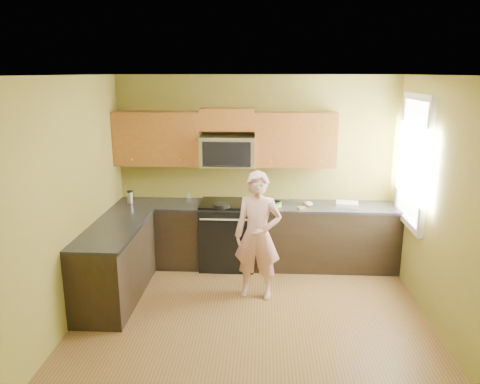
# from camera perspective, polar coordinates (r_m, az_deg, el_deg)

# --- Properties ---
(floor) EXTENTS (4.00, 4.00, 0.00)m
(floor) POSITION_cam_1_polar(r_m,az_deg,el_deg) (5.33, 1.45, -16.24)
(floor) COLOR brown
(floor) RESTS_ON ground
(ceiling) EXTENTS (4.00, 4.00, 0.00)m
(ceiling) POSITION_cam_1_polar(r_m,az_deg,el_deg) (4.58, 1.68, 14.20)
(ceiling) COLOR white
(ceiling) RESTS_ON ground
(wall_back) EXTENTS (4.00, 0.00, 4.00)m
(wall_back) POSITION_cam_1_polar(r_m,az_deg,el_deg) (6.72, 2.03, 2.71)
(wall_back) COLOR olive
(wall_back) RESTS_ON ground
(wall_front) EXTENTS (4.00, 0.00, 4.00)m
(wall_front) POSITION_cam_1_polar(r_m,az_deg,el_deg) (2.93, 0.45, -13.55)
(wall_front) COLOR olive
(wall_front) RESTS_ON ground
(wall_left) EXTENTS (0.00, 4.00, 4.00)m
(wall_left) POSITION_cam_1_polar(r_m,az_deg,el_deg) (5.23, -20.94, -1.72)
(wall_left) COLOR olive
(wall_left) RESTS_ON ground
(wall_right) EXTENTS (0.00, 4.00, 4.00)m
(wall_right) POSITION_cam_1_polar(r_m,az_deg,el_deg) (5.14, 24.47, -2.35)
(wall_right) COLOR olive
(wall_right) RESTS_ON ground
(cabinet_back_run) EXTENTS (4.00, 0.60, 0.88)m
(cabinet_back_run) POSITION_cam_1_polar(r_m,az_deg,el_deg) (6.68, 1.91, -5.48)
(cabinet_back_run) COLOR black
(cabinet_back_run) RESTS_ON floor
(cabinet_left_run) EXTENTS (0.60, 1.60, 0.88)m
(cabinet_left_run) POSITION_cam_1_polar(r_m,az_deg,el_deg) (5.94, -15.14, -8.62)
(cabinet_left_run) COLOR black
(cabinet_left_run) RESTS_ON floor
(countertop_back) EXTENTS (4.00, 0.62, 0.04)m
(countertop_back) POSITION_cam_1_polar(r_m,az_deg,el_deg) (6.53, 1.94, -1.71)
(countertop_back) COLOR black
(countertop_back) RESTS_ON cabinet_back_run
(countertop_left) EXTENTS (0.62, 1.60, 0.04)m
(countertop_left) POSITION_cam_1_polar(r_m,az_deg,el_deg) (5.78, -15.35, -4.42)
(countertop_left) COLOR black
(countertop_left) RESTS_ON cabinet_left_run
(stove) EXTENTS (0.76, 0.65, 0.95)m
(stove) POSITION_cam_1_polar(r_m,az_deg,el_deg) (6.67, -1.55, -5.21)
(stove) COLOR black
(stove) RESTS_ON floor
(microwave) EXTENTS (0.76, 0.40, 0.42)m
(microwave) POSITION_cam_1_polar(r_m,az_deg,el_deg) (6.52, -1.52, 3.25)
(microwave) COLOR silver
(microwave) RESTS_ON wall_back
(upper_cab_left) EXTENTS (1.22, 0.33, 0.75)m
(upper_cab_left) POSITION_cam_1_polar(r_m,az_deg,el_deg) (6.71, -9.97, 3.35)
(upper_cab_left) COLOR brown
(upper_cab_left) RESTS_ON wall_back
(upper_cab_right) EXTENTS (1.12, 0.33, 0.75)m
(upper_cab_right) POSITION_cam_1_polar(r_m,az_deg,el_deg) (6.55, 6.74, 3.20)
(upper_cab_right) COLOR brown
(upper_cab_right) RESTS_ON wall_back
(upper_cab_over_mw) EXTENTS (0.76, 0.33, 0.30)m
(upper_cab_over_mw) POSITION_cam_1_polar(r_m,az_deg,el_deg) (6.46, -1.53, 8.97)
(upper_cab_over_mw) COLOR brown
(upper_cab_over_mw) RESTS_ON wall_back
(window) EXTENTS (0.06, 1.06, 1.66)m
(window) POSITION_cam_1_polar(r_m,az_deg,el_deg) (6.17, 20.66, 3.54)
(window) COLOR white
(window) RESTS_ON wall_right
(woman) EXTENTS (0.64, 0.48, 1.59)m
(woman) POSITION_cam_1_polar(r_m,az_deg,el_deg) (5.66, 2.21, -5.41)
(woman) COLOR #EB7875
(woman) RESTS_ON floor
(frying_pan) EXTENTS (0.33, 0.46, 0.05)m
(frying_pan) POSITION_cam_1_polar(r_m,az_deg,el_deg) (6.28, -2.32, -1.90)
(frying_pan) COLOR black
(frying_pan) RESTS_ON stove
(butter_tub) EXTENTS (0.14, 0.14, 0.10)m
(butter_tub) POSITION_cam_1_polar(r_m,az_deg,el_deg) (6.44, 4.55, -1.81)
(butter_tub) COLOR #F8F741
(butter_tub) RESTS_ON countertop_back
(toast_slice) EXTENTS (0.14, 0.14, 0.01)m
(toast_slice) POSITION_cam_1_polar(r_m,az_deg,el_deg) (6.39, 7.67, -1.95)
(toast_slice) COLOR #B27F47
(toast_slice) RESTS_ON countertop_back
(napkin_a) EXTENTS (0.15, 0.15, 0.06)m
(napkin_a) POSITION_cam_1_polar(r_m,az_deg,el_deg) (6.40, 3.92, -1.61)
(napkin_a) COLOR silver
(napkin_a) RESTS_ON countertop_back
(napkin_b) EXTENTS (0.14, 0.15, 0.07)m
(napkin_b) POSITION_cam_1_polar(r_m,az_deg,el_deg) (6.50, 8.44, -1.46)
(napkin_b) COLOR silver
(napkin_b) RESTS_ON countertop_back
(dish_towel) EXTENTS (0.34, 0.29, 0.05)m
(dish_towel) POSITION_cam_1_polar(r_m,az_deg,el_deg) (6.62, 13.07, -1.46)
(dish_towel) COLOR white
(dish_towel) RESTS_ON countertop_back
(travel_mug) EXTENTS (0.10, 0.10, 0.18)m
(travel_mug) POSITION_cam_1_polar(r_m,az_deg,el_deg) (6.79, -13.37, -1.31)
(travel_mug) COLOR silver
(travel_mug) RESTS_ON countertop_back
(glass_b) EXTENTS (0.09, 0.09, 0.12)m
(glass_b) POSITION_cam_1_polar(r_m,az_deg,el_deg) (6.71, -6.33, -0.65)
(glass_b) COLOR silver
(glass_b) RESTS_ON countertop_back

